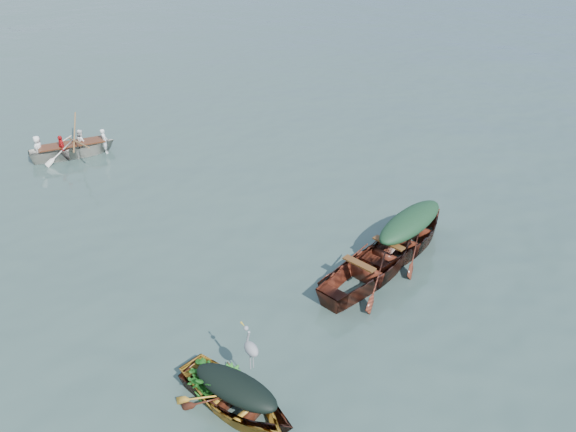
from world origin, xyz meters
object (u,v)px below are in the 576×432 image
at_px(dark_covered_boat, 237,408).
at_px(rowed_boat, 74,156).
at_px(green_tarp_boat, 407,249).
at_px(open_wooden_boat, 372,278).
at_px(yellow_dinghy, 233,407).
at_px(heron, 251,355).

relative_size(dark_covered_boat, rowed_boat, 0.80).
relative_size(green_tarp_boat, open_wooden_boat, 0.99).
bearing_deg(yellow_dinghy, heron, 5.19).
bearing_deg(yellow_dinghy, green_tarp_boat, 4.85).
relative_size(dark_covered_boat, open_wooden_boat, 0.66).
bearing_deg(open_wooden_boat, heron, 95.46).
distance_m(open_wooden_boat, rowed_boat, 12.13).
bearing_deg(dark_covered_boat, green_tarp_boat, -3.85).
distance_m(yellow_dinghy, green_tarp_boat, 6.70).
relative_size(green_tarp_boat, heron, 5.32).
distance_m(dark_covered_boat, heron, 1.03).
distance_m(rowed_boat, heron, 12.87).
height_order(dark_covered_boat, green_tarp_boat, green_tarp_boat).
xyz_separation_m(open_wooden_boat, rowed_boat, (-4.25, 11.36, 0.00)).
xyz_separation_m(yellow_dinghy, heron, (0.52, 0.18, 0.88)).
height_order(green_tarp_boat, heron, heron).
height_order(dark_covered_boat, heron, heron).
height_order(dark_covered_boat, rowed_boat, rowed_boat).
xyz_separation_m(open_wooden_boat, heron, (-4.22, -1.48, 0.88)).
bearing_deg(dark_covered_boat, heron, 3.68).
relative_size(yellow_dinghy, green_tarp_boat, 0.64).
bearing_deg(dark_covered_boat, open_wooden_boat, -3.02).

